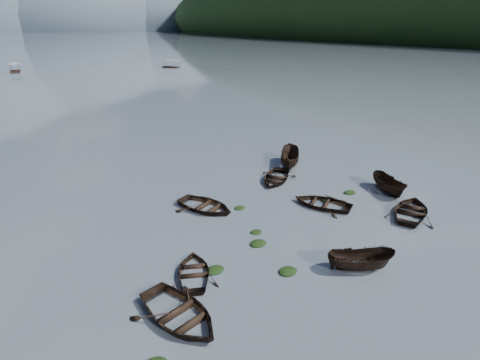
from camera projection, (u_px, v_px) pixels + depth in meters
ground_plane at (359, 284)px, 20.59m from camera, size 2400.00×2400.00×0.00m
haze_mtn_c at (66, 30)px, 786.45m from camera, size 520.00×520.00×260.00m
haze_mtn_d at (148, 29)px, 877.02m from camera, size 520.00×520.00×220.00m
rowboat_0 at (180, 319)px, 18.15m from camera, size 4.56×5.65×1.04m
rowboat_1 at (194, 275)px, 21.34m from camera, size 4.11×4.64×0.80m
rowboat_2 at (359, 269)px, 21.86m from camera, size 4.11×3.29×1.51m
rowboat_3 at (322, 206)px, 29.40m from camera, size 5.06×5.54×0.94m
rowboat_4 at (411, 214)px, 28.14m from camera, size 5.85×5.24×1.00m
rowboat_5 at (388, 192)px, 31.86m from camera, size 2.91×4.45×1.61m
rowboat_6 at (205, 209)px, 28.87m from camera, size 5.06×5.74×0.99m
rowboat_7 at (276, 180)px, 34.17m from camera, size 5.69×5.48×0.96m
rowboat_8 at (289, 166)px, 37.69m from camera, size 4.61×4.86×1.88m
weed_clump_1 at (258, 244)px, 24.30m from camera, size 1.13×0.90×0.25m
weed_clump_2 at (288, 272)px, 21.58m from camera, size 1.14×0.91×0.25m
weed_clump_3 at (240, 208)px, 28.99m from camera, size 0.88×0.74×0.20m
weed_clump_4 at (350, 193)px, 31.64m from camera, size 1.08×0.86×0.22m
weed_clump_5 at (215, 271)px, 21.70m from camera, size 1.11×0.89×0.23m
weed_clump_6 at (256, 233)px, 25.66m from camera, size 0.84×0.70×0.18m
weed_clump_7 at (328, 200)px, 30.33m from camera, size 1.18×0.94×0.26m
pontoon_centre at (16, 72)px, 110.38m from camera, size 3.18×6.21×2.28m
pontoon_right at (171, 67)px, 121.77m from camera, size 4.72×5.73×2.05m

